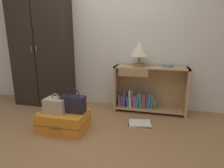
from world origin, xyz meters
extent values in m
plane|color=#9E7047|center=(0.00, 0.00, 0.00)|extent=(9.00, 9.00, 0.00)
cube|color=silver|center=(0.00, 1.50, 1.30)|extent=(6.40, 0.10, 2.60)
cube|color=black|center=(-1.17, 1.20, 1.05)|extent=(1.04, 0.45, 2.09)
cube|color=black|center=(-1.17, 0.98, 1.05)|extent=(0.01, 0.01, 1.99)
cylinder|color=gray|center=(-1.22, 0.97, 1.05)|extent=(0.01, 0.01, 0.09)
cylinder|color=gray|center=(-1.12, 0.97, 1.05)|extent=(0.01, 0.01, 0.09)
cube|color=tan|center=(0.20, 1.25, 0.38)|extent=(0.04, 0.33, 0.77)
cube|color=tan|center=(1.35, 1.25, 0.38)|extent=(0.04, 0.33, 0.77)
cube|color=tan|center=(0.78, 1.25, 0.76)|extent=(1.19, 0.33, 0.02)
cube|color=tan|center=(0.78, 1.25, 0.06)|extent=(1.11, 0.33, 0.02)
cube|color=tan|center=(0.78, 1.41, 0.38)|extent=(1.11, 0.01, 0.75)
cube|color=#A68259|center=(0.51, 1.10, 0.69)|extent=(0.48, 0.02, 0.12)
sphere|color=#9E844C|center=(0.51, 1.08, 0.69)|extent=(0.02, 0.02, 0.02)
cube|color=#726659|center=(0.27, 1.23, 0.16)|extent=(0.04, 0.12, 0.20)
cube|color=purple|center=(0.31, 1.23, 0.16)|extent=(0.05, 0.09, 0.20)
cube|color=#4C474C|center=(0.36, 1.23, 0.20)|extent=(0.05, 0.13, 0.27)
cube|color=#2D51B2|center=(0.41, 1.23, 0.16)|extent=(0.05, 0.11, 0.19)
cube|color=beige|center=(0.45, 1.23, 0.21)|extent=(0.04, 0.10, 0.29)
cube|color=#726659|center=(0.49, 1.23, 0.21)|extent=(0.05, 0.09, 0.30)
cube|color=purple|center=(0.53, 1.23, 0.17)|extent=(0.05, 0.12, 0.20)
cube|color=green|center=(0.58, 1.23, 0.19)|extent=(0.04, 0.12, 0.25)
cube|color=teal|center=(0.63, 1.23, 0.19)|extent=(0.06, 0.09, 0.26)
cube|color=red|center=(0.69, 1.23, 0.18)|extent=(0.06, 0.11, 0.24)
cube|color=#2D51B2|center=(0.74, 1.23, 0.19)|extent=(0.03, 0.10, 0.25)
cube|color=teal|center=(0.77, 1.23, 0.19)|extent=(0.06, 0.12, 0.25)
cube|color=#726659|center=(0.82, 1.23, 0.19)|extent=(0.05, 0.09, 0.24)
cube|color=green|center=(0.87, 1.23, 0.16)|extent=(0.04, 0.11, 0.18)
cylinder|color=olive|center=(0.58, 1.25, 0.79)|extent=(0.17, 0.17, 0.05)
cylinder|color=olive|center=(0.58, 1.25, 0.88)|extent=(0.04, 0.04, 0.12)
cone|color=beige|center=(0.58, 1.25, 1.05)|extent=(0.30, 0.30, 0.24)
cylinder|color=slate|center=(1.04, 1.29, 0.79)|extent=(0.17, 0.17, 0.05)
cube|color=orange|center=(-0.32, 0.31, 0.13)|extent=(0.62, 0.44, 0.26)
cube|color=brown|center=(-0.32, 0.31, 0.13)|extent=(0.63, 0.45, 0.01)
cube|color=brown|center=(-0.32, 0.07, 0.13)|extent=(0.14, 0.02, 0.03)
cube|color=#B7A88E|center=(-0.41, 0.29, 0.35)|extent=(0.28, 0.20, 0.18)
torus|color=gray|center=(-0.41, 0.29, 0.46)|extent=(0.11, 0.02, 0.11)
cube|color=tan|center=(-0.49, 0.18, 0.38)|extent=(0.02, 0.01, 0.02)
cube|color=tan|center=(-0.34, 0.18, 0.38)|extent=(0.02, 0.01, 0.02)
cube|color=#231E2D|center=(-0.18, 0.33, 0.37)|extent=(0.32, 0.14, 0.22)
torus|color=#231E2D|center=(-0.18, 0.33, 0.50)|extent=(0.19, 0.01, 0.19)
cylinder|color=white|center=(-0.76, 0.37, 0.08)|extent=(0.07, 0.07, 0.15)
cylinder|color=silver|center=(-0.76, 0.37, 0.17)|extent=(0.04, 0.04, 0.02)
cube|color=white|center=(0.68, 0.72, 0.01)|extent=(0.35, 0.28, 0.02)
cube|color=black|center=(0.68, 0.72, 0.00)|extent=(0.34, 0.26, 0.01)
camera|label=1|loc=(0.88, -1.83, 1.23)|focal=30.05mm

